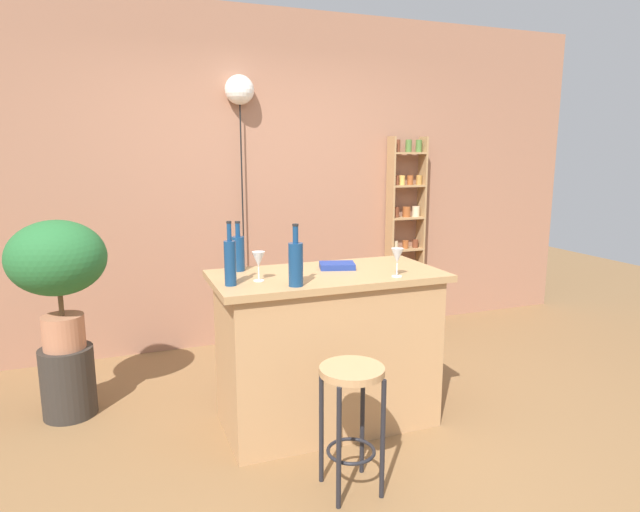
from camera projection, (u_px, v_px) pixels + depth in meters
name	position (u px, v px, depth m)	size (l,w,h in m)	color
ground	(346.00, 444.00, 3.08)	(12.00, 12.00, 0.00)	brown
back_wall	(256.00, 181.00, 4.61)	(6.40, 0.10, 2.80)	#9E6B51
kitchen_counter	(327.00, 348.00, 3.27)	(1.35, 0.67, 0.94)	tan
bar_stool	(352.00, 400.00, 2.59)	(0.31, 0.31, 0.64)	black
spice_shelf	(405.00, 235.00, 5.06)	(0.35, 0.14, 1.78)	#A87F51
plant_stool	(68.00, 382.00, 3.39)	(0.32, 0.32, 0.44)	#2D2823
potted_plant	(57.00, 265.00, 3.25)	(0.57, 0.52, 0.80)	#A86B4C
bottle_vinegar	(238.00, 252.00, 3.21)	(0.07, 0.07, 0.30)	navy
bottle_wine_red	(296.00, 263.00, 2.84)	(0.08, 0.08, 0.33)	navy
bottle_olive_oil	(230.00, 261.00, 2.85)	(0.06, 0.06, 0.34)	navy
wine_glass_left	(258.00, 260.00, 2.95)	(0.07, 0.07, 0.16)	silver
wine_glass_center	(397.00, 256.00, 3.06)	(0.07, 0.07, 0.16)	silver
cookbook	(337.00, 266.00, 3.29)	(0.21, 0.15, 0.04)	navy
pendant_globe_light	(240.00, 93.00, 4.32)	(0.23, 0.23, 2.25)	black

